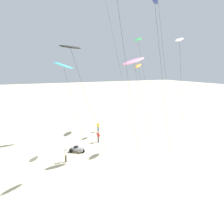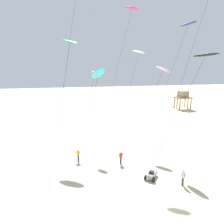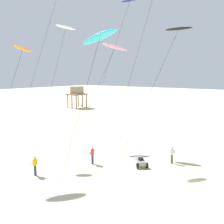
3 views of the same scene
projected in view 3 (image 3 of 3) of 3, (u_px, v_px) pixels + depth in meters
The scene contains 12 objects.
ground_plane at pixel (202, 192), 18.84m from camera, with size 260.00×260.00×0.00m, color beige.
kite_pink at pixel (114, 48), 29.16m from camera, with size 2.96×6.29×12.31m.
kite_orange at pixel (22, 50), 26.26m from camera, with size 2.72×4.88×11.66m.
kite_white at pixel (65, 28), 32.56m from camera, with size 2.87×5.07×14.95m.
kite_cyan at pixel (99, 38), 18.01m from camera, with size 2.11×4.44×11.85m.
kite_navy at pixel (129, 4), 31.15m from camera, with size 3.60×6.38×17.72m.
kite_black at pixel (178, 30), 24.68m from camera, with size 3.15×6.19×13.10m.
kite_flyer_nearest at pixel (172, 154), 24.72m from camera, with size 0.65×0.67×1.67m.
kite_flyer_middle at pixel (92, 155), 24.55m from camera, with size 0.66×0.64×1.67m.
kite_flyer_furthest at pixel (35, 165), 21.76m from camera, with size 0.56×0.53×1.67m.
stilt_house at pixel (77, 92), 64.92m from camera, with size 4.69×3.68×5.44m.
beach_buggy at pixel (140, 161), 24.09m from camera, with size 1.90×1.91×0.82m.
Camera 3 is at (-18.23, -5.22, 8.60)m, focal length 41.09 mm.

